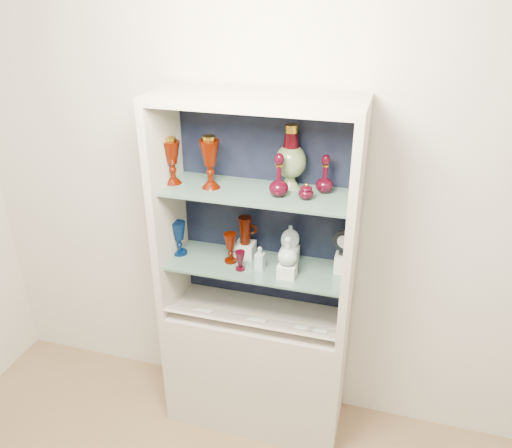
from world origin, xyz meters
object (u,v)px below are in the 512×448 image
(ruby_decanter_a, at_px, (279,172))
(ruby_goblet_tall, at_px, (230,248))
(enamel_urn, at_px, (291,157))
(ruby_decanter_b, at_px, (325,173))
(ruby_goblet_small, at_px, (240,261))
(clear_square_bottle, at_px, (260,258))
(cameo_medallion, at_px, (344,243))
(lidded_bowl, at_px, (306,191))
(ruby_pitcher, at_px, (245,230))
(cobalt_goblet, at_px, (179,238))
(flat_flask, at_px, (290,236))
(pedestal_lamp_left, at_px, (172,161))
(clear_round_decanter, at_px, (288,251))
(pedestal_lamp_right, at_px, (210,162))

(ruby_decanter_a, bearing_deg, ruby_goblet_tall, 174.61)
(enamel_urn, relative_size, ruby_goblet_tall, 1.91)
(ruby_decanter_b, height_order, ruby_goblet_small, ruby_decanter_b)
(ruby_decanter_a, bearing_deg, ruby_goblet_small, -167.88)
(ruby_goblet_small, relative_size, clear_square_bottle, 0.81)
(ruby_decanter_b, bearing_deg, cameo_medallion, -9.78)
(lidded_bowl, xyz_separation_m, ruby_pitcher, (-0.33, 0.10, -0.30))
(ruby_goblet_small, xyz_separation_m, ruby_pitcher, (-0.02, 0.14, 0.10))
(cobalt_goblet, relative_size, flat_flask, 1.41)
(enamel_urn, height_order, flat_flask, enamel_urn)
(cameo_medallion, bearing_deg, ruby_pitcher, -171.23)
(ruby_goblet_tall, relative_size, cameo_medallion, 1.19)
(pedestal_lamp_left, bearing_deg, clear_square_bottle, -3.15)
(lidded_bowl, height_order, cobalt_goblet, lidded_bowl)
(ruby_decanter_a, height_order, clear_round_decanter, ruby_decanter_a)
(lidded_bowl, relative_size, clear_square_bottle, 0.63)
(lidded_bowl, xyz_separation_m, clear_round_decanter, (-0.07, -0.04, -0.32))
(cobalt_goblet, height_order, clear_square_bottle, cobalt_goblet)
(cobalt_goblet, height_order, ruby_goblet_tall, cobalt_goblet)
(ruby_decanter_b, bearing_deg, lidded_bowl, -123.70)
(clear_square_bottle, xyz_separation_m, clear_round_decanter, (0.15, -0.03, 0.08))
(pedestal_lamp_left, distance_m, ruby_goblet_small, 0.61)
(ruby_goblet_small, bearing_deg, ruby_pitcher, 96.35)
(ruby_pitcher, bearing_deg, pedestal_lamp_right, -161.84)
(ruby_pitcher, height_order, cameo_medallion, cameo_medallion)
(enamel_urn, distance_m, lidded_bowl, 0.20)
(ruby_decanter_b, relative_size, ruby_goblet_tall, 1.23)
(ruby_decanter_b, distance_m, ruby_pitcher, 0.55)
(ruby_decanter_a, relative_size, flat_flask, 1.78)
(clear_round_decanter, bearing_deg, pedestal_lamp_left, 174.89)
(pedestal_lamp_left, relative_size, ruby_decanter_a, 0.99)
(ruby_decanter_b, xyz_separation_m, lidded_bowl, (-0.07, -0.11, -0.06))
(ruby_decanter_b, bearing_deg, ruby_goblet_small, -159.41)
(pedestal_lamp_right, height_order, ruby_pitcher, pedestal_lamp_right)
(ruby_pitcher, relative_size, cameo_medallion, 1.10)
(ruby_decanter_a, bearing_deg, lidded_bowl, 0.39)
(ruby_pitcher, bearing_deg, cobalt_goblet, 179.24)
(ruby_decanter_b, bearing_deg, enamel_urn, 173.42)
(ruby_goblet_tall, relative_size, ruby_pitcher, 1.09)
(clear_square_bottle, bearing_deg, ruby_decanter_b, 21.16)
(ruby_goblet_tall, height_order, ruby_pitcher, ruby_pitcher)
(pedestal_lamp_left, xyz_separation_m, ruby_goblet_small, (0.37, -0.06, -0.49))
(ruby_decanter_b, xyz_separation_m, cameo_medallion, (0.12, -0.02, -0.35))
(pedestal_lamp_right, bearing_deg, pedestal_lamp_left, 179.00)
(cobalt_goblet, height_order, ruby_pitcher, ruby_pitcher)
(pedestal_lamp_left, xyz_separation_m, ruby_pitcher, (0.35, 0.08, -0.38))
(flat_flask, bearing_deg, clear_square_bottle, -160.90)
(ruby_goblet_small, distance_m, cameo_medallion, 0.54)
(pedestal_lamp_right, distance_m, ruby_goblet_tall, 0.48)
(enamel_urn, height_order, cobalt_goblet, enamel_urn)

